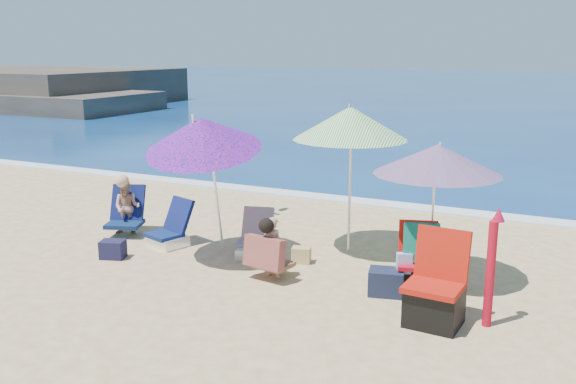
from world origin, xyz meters
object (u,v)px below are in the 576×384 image
at_px(chair_rainbow, 255,243).
at_px(camp_chair_left, 435,297).
at_px(umbrella_striped, 350,123).
at_px(person_left, 127,207).
at_px(chair_navy, 170,233).
at_px(umbrella_blue, 202,134).
at_px(furled_umbrella, 492,263).
at_px(umbrella_turquoise, 437,159).
at_px(camp_chair_right, 418,265).
at_px(person_center, 270,249).

distance_m(chair_rainbow, camp_chair_left, 3.26).
bearing_deg(umbrella_striped, person_left, -169.21).
bearing_deg(chair_navy, umbrella_striped, 18.91).
height_order(umbrella_blue, chair_navy, umbrella_blue).
height_order(umbrella_blue, furled_umbrella, umbrella_blue).
xyz_separation_m(camp_chair_left, person_left, (-5.50, 1.30, 0.15)).
distance_m(umbrella_turquoise, camp_chair_right, 1.39).
distance_m(chair_navy, person_center, 2.22).
height_order(umbrella_turquoise, chair_navy, umbrella_turquoise).
xyz_separation_m(chair_rainbow, person_center, (0.66, -0.79, 0.24)).
relative_size(umbrella_striped, chair_navy, 2.93).
bearing_deg(umbrella_turquoise, person_center, -157.41).
distance_m(umbrella_blue, person_center, 1.92).
distance_m(umbrella_blue, camp_chair_right, 3.49).
bearing_deg(chair_rainbow, umbrella_turquoise, 1.10).
bearing_deg(chair_rainbow, chair_navy, -173.60).
xyz_separation_m(camp_chair_left, camp_chair_right, (-0.44, 0.95, 0.01)).
bearing_deg(person_center, umbrella_turquoise, 22.59).
xyz_separation_m(umbrella_turquoise, chair_navy, (-4.13, -0.21, -1.48)).
xyz_separation_m(chair_navy, person_center, (2.11, -0.62, 0.22)).
relative_size(camp_chair_right, person_center, 1.07).
relative_size(furled_umbrella, chair_rainbow, 1.74).
distance_m(chair_navy, camp_chair_left, 4.60).
bearing_deg(furled_umbrella, person_left, 170.02).
relative_size(umbrella_turquoise, person_left, 1.84).
distance_m(umbrella_turquoise, furled_umbrella, 1.67).
bearing_deg(chair_navy, chair_rainbow, 6.40).
bearing_deg(camp_chair_left, furled_umbrella, 22.80).
bearing_deg(camp_chair_right, camp_chair_left, -65.00).
bearing_deg(furled_umbrella, person_center, 175.42).
relative_size(umbrella_striped, umbrella_blue, 0.99).
distance_m(camp_chair_right, person_left, 5.07).
bearing_deg(furled_umbrella, umbrella_turquoise, 129.88).
bearing_deg(chair_rainbow, furled_umbrella, -15.95).
height_order(chair_navy, camp_chair_left, camp_chair_left).
height_order(furled_umbrella, chair_rainbow, furled_umbrella).
bearing_deg(umbrella_turquoise, camp_chair_right, -106.37).
bearing_deg(camp_chair_right, person_center, -165.72).
xyz_separation_m(umbrella_striped, umbrella_blue, (-1.76, -1.28, -0.11)).
height_order(furled_umbrella, person_left, furled_umbrella).
bearing_deg(furled_umbrella, camp_chair_right, 144.22).
height_order(camp_chair_right, person_left, person_left).
height_order(umbrella_striped, umbrella_blue, umbrella_blue).
bearing_deg(chair_navy, furled_umbrella, -9.67).
bearing_deg(camp_chair_right, person_left, 176.09).
relative_size(umbrella_striped, chair_rainbow, 2.92).
bearing_deg(person_left, furled_umbrella, -9.98).
bearing_deg(camp_chair_right, umbrella_blue, -175.78).
relative_size(umbrella_striped, person_left, 2.21).
height_order(chair_rainbow, person_center, person_center).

